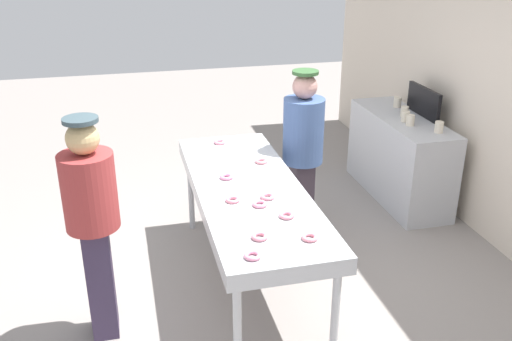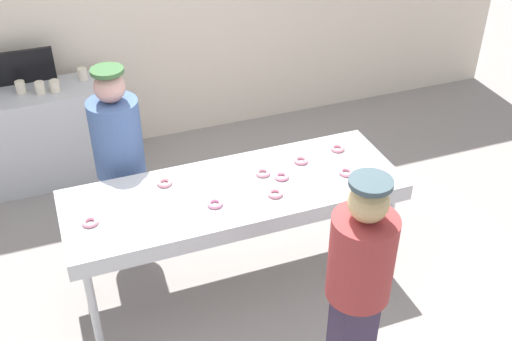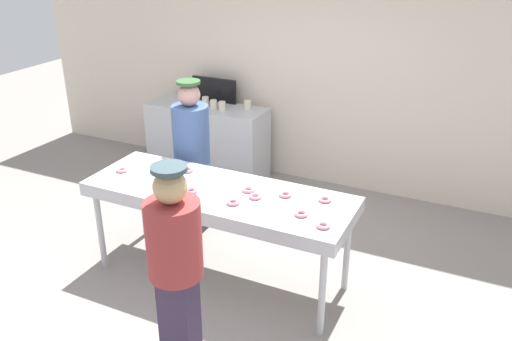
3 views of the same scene
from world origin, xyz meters
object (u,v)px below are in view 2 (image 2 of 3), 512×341
at_px(strawberry_donut_0, 90,222).
at_px(strawberry_donut_5, 281,176).
at_px(strawberry_donut_7, 301,160).
at_px(strawberry_donut_6, 215,203).
at_px(strawberry_donut_1, 346,172).
at_px(strawberry_donut_8, 263,173).
at_px(paper_cup_1, 83,74).
at_px(menu_display, 19,67).
at_px(prep_counter, 34,138).
at_px(fryer_conveyor, 235,196).
at_px(worker_baker, 119,154).
at_px(strawberry_donut_4, 338,148).
at_px(strawberry_donut_9, 165,183).
at_px(customer_waiting, 358,282).
at_px(paper_cup_3, 55,86).
at_px(paper_cup_0, 20,87).
at_px(strawberry_donut_3, 275,193).
at_px(paper_cup_2, 40,88).
at_px(strawberry_donut_2, 379,173).

xyz_separation_m(strawberry_donut_0, strawberry_donut_5, (1.35, 0.05, 0.00)).
bearing_deg(strawberry_donut_7, strawberry_donut_6, -159.61).
height_order(strawberry_donut_1, strawberry_donut_5, same).
distance_m(strawberry_donut_6, strawberry_donut_8, 0.49).
distance_m(paper_cup_1, menu_display, 0.56).
bearing_deg(prep_counter, strawberry_donut_5, -50.54).
bearing_deg(fryer_conveyor, worker_baker, 135.39).
relative_size(fryer_conveyor, strawberry_donut_0, 21.68).
relative_size(fryer_conveyor, strawberry_donut_5, 21.68).
bearing_deg(strawberry_donut_4, strawberry_donut_9, 179.18).
height_order(strawberry_donut_8, menu_display, menu_display).
distance_m(strawberry_donut_0, menu_display, 2.28).
bearing_deg(customer_waiting, fryer_conveyor, 90.17).
bearing_deg(strawberry_donut_7, paper_cup_3, 131.61).
xyz_separation_m(strawberry_donut_9, paper_cup_0, (-0.86, 1.79, 0.05)).
xyz_separation_m(strawberry_donut_3, strawberry_donut_6, (-0.42, 0.04, 0.00)).
relative_size(strawberry_donut_0, strawberry_donut_1, 1.00).
relative_size(strawberry_donut_9, prep_counter, 0.07).
bearing_deg(strawberry_donut_0, customer_waiting, -40.20).
relative_size(prep_counter, paper_cup_3, 14.06).
relative_size(strawberry_donut_0, paper_cup_0, 0.99).
xyz_separation_m(fryer_conveyor, prep_counter, (-1.28, 1.99, -0.38)).
bearing_deg(prep_counter, paper_cup_0, 137.32).
bearing_deg(strawberry_donut_5, menu_display, 126.58).
relative_size(strawberry_donut_3, paper_cup_0, 0.99).
height_order(paper_cup_1, paper_cup_3, same).
height_order(strawberry_donut_1, paper_cup_0, paper_cup_0).
distance_m(strawberry_donut_0, strawberry_donut_8, 1.25).
xyz_separation_m(strawberry_donut_1, paper_cup_2, (-1.95, 2.05, 0.05)).
xyz_separation_m(strawberry_donut_3, strawberry_donut_5, (0.12, 0.18, 0.00)).
bearing_deg(strawberry_donut_3, fryer_conveyor, 143.37).
height_order(fryer_conveyor, strawberry_donut_5, strawberry_donut_5).
height_order(strawberry_donut_6, strawberry_donut_7, same).
bearing_deg(strawberry_donut_2, paper_cup_3, 133.66).
bearing_deg(paper_cup_1, strawberry_donut_9, -80.66).
bearing_deg(paper_cup_2, strawberry_donut_7, -46.39).
distance_m(strawberry_donut_1, strawberry_donut_4, 0.32).
xyz_separation_m(strawberry_donut_5, customer_waiting, (-0.02, -1.17, 0.04)).
height_order(strawberry_donut_1, paper_cup_1, paper_cup_1).
height_order(strawberry_donut_7, worker_baker, worker_baker).
xyz_separation_m(strawberry_donut_2, customer_waiting, (-0.69, -0.95, 0.04)).
relative_size(strawberry_donut_6, strawberry_donut_9, 1.00).
relative_size(strawberry_donut_8, customer_waiting, 0.07).
bearing_deg(paper_cup_2, strawberry_donut_2, -44.77).
distance_m(worker_baker, paper_cup_0, 1.48).
xyz_separation_m(strawberry_donut_3, worker_baker, (-0.91, 0.84, 0.02)).
height_order(strawberry_donut_6, customer_waiting, customer_waiting).
bearing_deg(strawberry_donut_7, worker_baker, 157.03).
relative_size(fryer_conveyor, paper_cup_3, 21.41).
xyz_separation_m(fryer_conveyor, strawberry_donut_0, (-0.99, -0.05, 0.08)).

